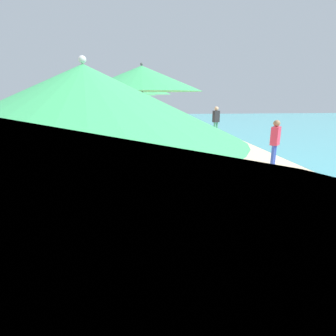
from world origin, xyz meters
The scene contains 12 objects.
umbrella_third centered at (-0.94, 6.33, 2.20)m, with size 2.55×2.55×2.56m.
lounger_third_shoreside centered at (0.10, 7.30, 0.26)m, with size 1.49×0.86×0.55m.
umbrella_fourth centered at (-0.49, 10.07, 2.62)m, with size 2.57×2.57×2.94m.
lounger_fourth_shoreside centered at (0.45, 11.23, 0.34)m, with size 1.46×0.76×0.66m.
lounger_fourth_inland centered at (0.38, 8.91, 0.34)m, with size 1.67×1.00×0.66m.
umbrella_fifth centered at (-0.54, 13.42, 2.54)m, with size 2.06×2.06×2.83m.
lounger_fifth_shoreside centered at (0.45, 14.60, 0.29)m, with size 1.42×0.79×0.54m.
umbrella_farthest centered at (-0.77, 16.68, 2.51)m, with size 1.84×1.84×2.80m.
lounger_farthest_shoreside centered at (0.03, 17.75, 0.27)m, with size 1.27×0.62×0.53m.
lounger_farthest_inland centered at (0.21, 15.72, 0.30)m, with size 1.52×0.61×0.61m.
person_walking_near centered at (3.67, 12.17, 0.93)m, with size 0.40×0.42×1.55m.
person_walking_mid centered at (3.64, 19.11, 1.05)m, with size 0.42×0.35×1.71m.
Camera 1 is at (-0.50, 4.10, 2.26)m, focal length 28.76 mm.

